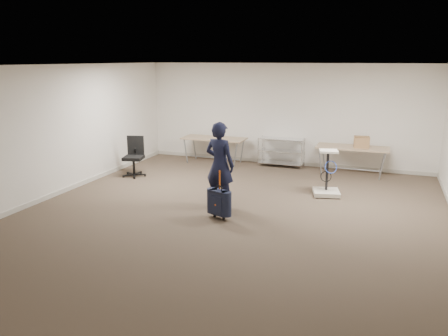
% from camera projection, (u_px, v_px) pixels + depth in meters
% --- Properties ---
extents(ground, '(9.00, 9.00, 0.00)m').
position_uv_depth(ground, '(231.00, 216.00, 8.33)').
color(ground, '#3F3026').
rests_on(ground, ground).
extents(room_shell, '(8.00, 9.00, 9.00)m').
position_uv_depth(room_shell, '(252.00, 193.00, 9.57)').
color(room_shell, silver).
rests_on(room_shell, ground).
extents(folding_table_left, '(1.80, 0.75, 0.73)m').
position_uv_depth(folding_table_left, '(214.00, 140.00, 12.40)').
color(folding_table_left, tan).
rests_on(folding_table_left, ground).
extents(folding_table_right, '(1.80, 0.75, 0.73)m').
position_uv_depth(folding_table_right, '(352.00, 149.00, 11.12)').
color(folding_table_right, tan).
rests_on(folding_table_right, ground).
extents(wire_shelf, '(1.22, 0.47, 0.80)m').
position_uv_depth(wire_shelf, '(281.00, 151.00, 12.04)').
color(wire_shelf, silver).
rests_on(wire_shelf, ground).
extents(person, '(0.70, 0.53, 1.73)m').
position_uv_depth(person, '(220.00, 165.00, 8.68)').
color(person, black).
rests_on(person, ground).
extents(suitcase, '(0.38, 0.29, 0.93)m').
position_uv_depth(suitcase, '(219.00, 202.00, 8.10)').
color(suitcase, black).
rests_on(suitcase, ground).
extents(office_chair, '(0.61, 0.61, 1.00)m').
position_uv_depth(office_chair, '(134.00, 164.00, 11.11)').
color(office_chair, black).
rests_on(office_chair, ground).
extents(equipment_cart, '(0.67, 0.67, 1.01)m').
position_uv_depth(equipment_cart, '(327.00, 184.00, 9.51)').
color(equipment_cart, beige).
rests_on(equipment_cart, ground).
extents(cardboard_box, '(0.40, 0.32, 0.28)m').
position_uv_depth(cardboard_box, '(362.00, 142.00, 11.01)').
color(cardboard_box, '#9E8449').
rests_on(cardboard_box, folding_table_right).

